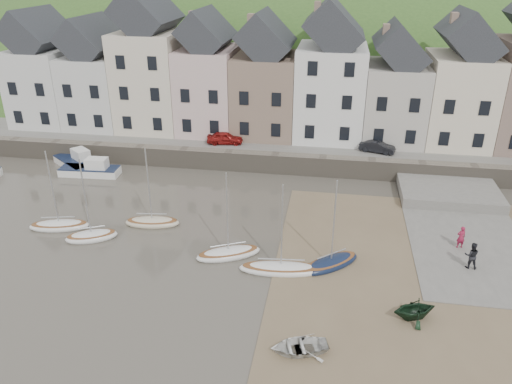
% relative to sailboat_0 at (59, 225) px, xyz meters
% --- Properties ---
extents(ground, '(160.00, 160.00, 0.00)m').
position_rel_sailboat_0_xyz_m(ground, '(14.35, -3.69, -0.26)').
color(ground, '#484338').
rests_on(ground, ground).
extents(quay_land, '(90.00, 30.00, 1.50)m').
position_rel_sailboat_0_xyz_m(quay_land, '(14.35, 28.31, 0.49)').
color(quay_land, '#395F26').
rests_on(quay_land, ground).
extents(quay_street, '(70.00, 7.00, 0.10)m').
position_rel_sailboat_0_xyz_m(quay_street, '(14.35, 16.81, 1.29)').
color(quay_street, slate).
rests_on(quay_street, quay_land).
extents(seawall, '(70.00, 1.20, 1.80)m').
position_rel_sailboat_0_xyz_m(seawall, '(14.35, 13.31, 0.64)').
color(seawall, slate).
rests_on(seawall, ground).
extents(beach, '(18.00, 26.00, 0.06)m').
position_rel_sailboat_0_xyz_m(beach, '(25.35, -3.69, -0.23)').
color(beach, brown).
rests_on(beach, ground).
extents(slipway, '(8.00, 18.00, 0.12)m').
position_rel_sailboat_0_xyz_m(slipway, '(29.35, 4.31, -0.20)').
color(slipway, slate).
rests_on(slipway, ground).
extents(hillside, '(134.40, 84.00, 84.00)m').
position_rel_sailboat_0_xyz_m(hillside, '(9.35, 56.31, -18.26)').
color(hillside, '#395F26').
rests_on(hillside, ground).
extents(townhouse_terrace, '(61.05, 8.00, 13.93)m').
position_rel_sailboat_0_xyz_m(townhouse_terrace, '(16.11, 20.31, 7.06)').
color(townhouse_terrace, silver).
rests_on(townhouse_terrace, quay_land).
extents(sailboat_0, '(4.60, 2.46, 6.32)m').
position_rel_sailboat_0_xyz_m(sailboat_0, '(0.00, 0.00, 0.00)').
color(sailboat_0, white).
rests_on(sailboat_0, ground).
extents(sailboat_1, '(3.89, 2.87, 6.32)m').
position_rel_sailboat_0_xyz_m(sailboat_1, '(3.06, -1.08, 0.01)').
color(sailboat_1, white).
rests_on(sailboat_1, ground).
extents(sailboat_2, '(4.24, 2.03, 6.32)m').
position_rel_sailboat_0_xyz_m(sailboat_2, '(6.60, 1.61, 0.00)').
color(sailboat_2, beige).
rests_on(sailboat_2, ground).
extents(sailboat_3, '(4.61, 3.24, 6.32)m').
position_rel_sailboat_0_xyz_m(sailboat_3, '(13.14, -1.73, -0.00)').
color(sailboat_3, white).
rests_on(sailboat_3, ground).
extents(sailboat_4, '(5.49, 2.01, 6.32)m').
position_rel_sailboat_0_xyz_m(sailboat_4, '(16.82, -2.96, -0.00)').
color(sailboat_4, white).
rests_on(sailboat_4, ground).
extents(sailboat_5, '(4.20, 3.94, 6.32)m').
position_rel_sailboat_0_xyz_m(sailboat_5, '(19.95, -1.80, 0.00)').
color(sailboat_5, '#121E3A').
rests_on(sailboat_5, ground).
extents(motorboat_0, '(5.54, 2.06, 1.70)m').
position_rel_sailboat_0_xyz_m(motorboat_0, '(-2.20, 9.78, 0.32)').
color(motorboat_0, white).
rests_on(motorboat_0, ground).
extents(motorboat_2, '(5.18, 4.56, 1.70)m').
position_rel_sailboat_0_xyz_m(motorboat_2, '(-4.63, 11.36, 0.32)').
color(motorboat_2, white).
rests_on(motorboat_2, ground).
extents(rowboat_white, '(3.41, 2.85, 0.61)m').
position_rel_sailboat_0_xyz_m(rowboat_white, '(18.56, -9.90, 0.10)').
color(rowboat_white, silver).
rests_on(rowboat_white, beach).
extents(rowboat_green, '(3.03, 2.84, 1.28)m').
position_rel_sailboat_0_xyz_m(rowboat_green, '(24.59, -6.31, 0.44)').
color(rowboat_green, black).
rests_on(rowboat_green, beach).
extents(person_red, '(0.67, 0.52, 1.63)m').
position_rel_sailboat_0_xyz_m(person_red, '(28.59, 1.78, 0.67)').
color(person_red, '#9C1C3D').
rests_on(person_red, slipway).
extents(person_dark, '(0.94, 0.76, 1.81)m').
position_rel_sailboat_0_xyz_m(person_dark, '(28.73, -0.68, 0.76)').
color(person_dark, black).
rests_on(person_dark, slipway).
extents(car_left, '(3.65, 1.86, 1.19)m').
position_rel_sailboat_0_xyz_m(car_left, '(9.05, 15.81, 1.93)').
color(car_left, maroon).
rests_on(car_left, quay_street).
extents(car_right, '(3.48, 2.02, 1.09)m').
position_rel_sailboat_0_xyz_m(car_right, '(23.67, 15.81, 1.88)').
color(car_right, black).
rests_on(car_right, quay_street).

